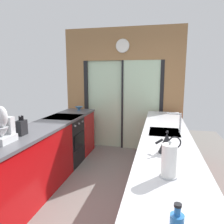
% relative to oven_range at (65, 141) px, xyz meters
% --- Properties ---
extents(ground_plane, '(5.04, 7.60, 0.02)m').
position_rel_oven_range_xyz_m(ground_plane, '(0.91, -0.65, -0.47)').
color(ground_plane, slate).
extents(back_wall_unit, '(2.64, 0.12, 2.70)m').
position_rel_oven_range_xyz_m(back_wall_unit, '(0.91, 1.15, 1.07)').
color(back_wall_unit, olive).
rests_on(back_wall_unit, ground_plane).
extents(left_counter_run, '(0.62, 3.80, 0.92)m').
position_rel_oven_range_xyz_m(left_counter_run, '(-0.00, -1.12, 0.01)').
color(left_counter_run, '#AD0C0F').
rests_on(left_counter_run, ground_plane).
extents(right_counter_run, '(0.62, 3.80, 0.92)m').
position_rel_oven_range_xyz_m(right_counter_run, '(1.82, -0.95, 0.01)').
color(right_counter_run, '#AD0C0F').
rests_on(right_counter_run, ground_plane).
extents(sink_faucet, '(0.19, 0.02, 0.26)m').
position_rel_oven_range_xyz_m(sink_faucet, '(1.97, -0.70, 0.64)').
color(sink_faucet, '#B7BABC').
rests_on(sink_faucet, right_counter_run).
extents(oven_range, '(0.60, 0.60, 0.92)m').
position_rel_oven_range_xyz_m(oven_range, '(0.00, 0.00, 0.00)').
color(oven_range, black).
rests_on(oven_range, ground_plane).
extents(mixing_bowl, '(0.18, 0.18, 0.08)m').
position_rel_oven_range_xyz_m(mixing_bowl, '(0.02, 0.72, 0.51)').
color(mixing_bowl, teal).
rests_on(mixing_bowl, left_counter_run).
extents(knife_block, '(0.08, 0.14, 0.26)m').
position_rel_oven_range_xyz_m(knife_block, '(0.02, -1.26, 0.56)').
color(knife_block, black).
rests_on(knife_block, left_counter_run).
extents(stand_mixer, '(0.17, 0.27, 0.42)m').
position_rel_oven_range_xyz_m(stand_mixer, '(0.02, -1.57, 0.63)').
color(stand_mixer, '#B7BABC').
rests_on(stand_mixer, left_counter_run).
extents(kettle, '(0.25, 0.16, 0.22)m').
position_rel_oven_range_xyz_m(kettle, '(1.80, -1.50, 0.56)').
color(kettle, black).
rests_on(kettle, right_counter_run).
extents(paper_towel_roll, '(0.13, 0.13, 0.28)m').
position_rel_oven_range_xyz_m(paper_towel_roll, '(1.80, -2.02, 0.59)').
color(paper_towel_roll, '#B7BABC').
rests_on(paper_towel_roll, right_counter_run).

